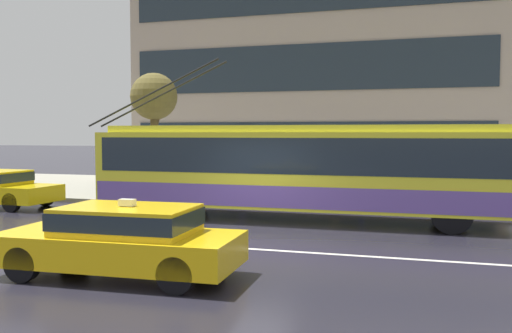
{
  "coord_description": "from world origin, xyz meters",
  "views": [
    {
      "loc": [
        4.35,
        -12.77,
        2.57
      ],
      "look_at": [
        -0.56,
        3.29,
        1.54
      ],
      "focal_mm": 39.04,
      "sensor_mm": 36.0,
      "label": 1
    }
  ],
  "objects_px": {
    "pedestrian_walking_past": "(334,155)",
    "pedestrian_at_shelter": "(437,176)",
    "pedestrian_waiting_by_pole": "(244,153)",
    "trolleybus": "(302,168)",
    "pedestrian_approaching_curb": "(363,157)",
    "street_tree_bare": "(154,99)",
    "taxi_oncoming_near": "(122,237)"
  },
  "relations": [
    {
      "from": "trolleybus",
      "to": "street_tree_bare",
      "type": "bearing_deg",
      "value": 150.0
    },
    {
      "from": "trolleybus",
      "to": "taxi_oncoming_near",
      "type": "xyz_separation_m",
      "value": [
        -1.68,
        -7.24,
        -0.84
      ]
    },
    {
      "from": "pedestrian_at_shelter",
      "to": "street_tree_bare",
      "type": "bearing_deg",
      "value": 179.7
    },
    {
      "from": "taxi_oncoming_near",
      "to": "pedestrian_walking_past",
      "type": "xyz_separation_m",
      "value": [
        1.97,
        11.24,
        1.07
      ]
    },
    {
      "from": "trolleybus",
      "to": "pedestrian_approaching_curb",
      "type": "distance_m",
      "value": 3.98
    },
    {
      "from": "pedestrian_approaching_curb",
      "to": "pedestrian_walking_past",
      "type": "relative_size",
      "value": 0.98
    },
    {
      "from": "pedestrian_walking_past",
      "to": "pedestrian_at_shelter",
      "type": "bearing_deg",
      "value": -2.15
    },
    {
      "from": "trolleybus",
      "to": "street_tree_bare",
      "type": "distance_m",
      "value": 8.19
    },
    {
      "from": "trolleybus",
      "to": "pedestrian_approaching_curb",
      "type": "height_order",
      "value": "trolleybus"
    },
    {
      "from": "trolleybus",
      "to": "pedestrian_at_shelter",
      "type": "relative_size",
      "value": 7.93
    },
    {
      "from": "pedestrian_waiting_by_pole",
      "to": "street_tree_bare",
      "type": "xyz_separation_m",
      "value": [
        -3.54,
        -0.53,
        2.08
      ]
    },
    {
      "from": "street_tree_bare",
      "to": "pedestrian_approaching_curb",
      "type": "bearing_deg",
      "value": -1.4
    },
    {
      "from": "pedestrian_approaching_curb",
      "to": "trolleybus",
      "type": "bearing_deg",
      "value": -110.33
    },
    {
      "from": "pedestrian_approaching_curb",
      "to": "pedestrian_waiting_by_pole",
      "type": "distance_m",
      "value": 4.7
    },
    {
      "from": "taxi_oncoming_near",
      "to": "pedestrian_approaching_curb",
      "type": "distance_m",
      "value": 11.43
    },
    {
      "from": "pedestrian_at_shelter",
      "to": "taxi_oncoming_near",
      "type": "bearing_deg",
      "value": -116.42
    },
    {
      "from": "pedestrian_approaching_curb",
      "to": "pedestrian_waiting_by_pole",
      "type": "relative_size",
      "value": 0.98
    },
    {
      "from": "taxi_oncoming_near",
      "to": "pedestrian_approaching_curb",
      "type": "height_order",
      "value": "pedestrian_approaching_curb"
    },
    {
      "from": "pedestrian_at_shelter",
      "to": "pedestrian_approaching_curb",
      "type": "xyz_separation_m",
      "value": [
        -2.46,
        -0.14,
        0.6
      ]
    },
    {
      "from": "trolleybus",
      "to": "pedestrian_at_shelter",
      "type": "distance_m",
      "value": 5.47
    },
    {
      "from": "pedestrian_at_shelter",
      "to": "pedestrian_waiting_by_pole",
      "type": "height_order",
      "value": "pedestrian_waiting_by_pole"
    },
    {
      "from": "pedestrian_approaching_curb",
      "to": "pedestrian_waiting_by_pole",
      "type": "xyz_separation_m",
      "value": [
        -4.65,
        0.73,
        0.08
      ]
    },
    {
      "from": "pedestrian_walking_past",
      "to": "pedestrian_waiting_by_pole",
      "type": "xyz_separation_m",
      "value": [
        -3.55,
        0.45,
        0.01
      ]
    },
    {
      "from": "taxi_oncoming_near",
      "to": "pedestrian_at_shelter",
      "type": "relative_size",
      "value": 2.67
    },
    {
      "from": "pedestrian_approaching_curb",
      "to": "street_tree_bare",
      "type": "bearing_deg",
      "value": 178.6
    },
    {
      "from": "pedestrian_at_shelter",
      "to": "pedestrian_walking_past",
      "type": "xyz_separation_m",
      "value": [
        -3.55,
        0.13,
        0.66
      ]
    },
    {
      "from": "pedestrian_waiting_by_pole",
      "to": "pedestrian_walking_past",
      "type": "bearing_deg",
      "value": -7.23
    },
    {
      "from": "trolleybus",
      "to": "pedestrian_waiting_by_pole",
      "type": "bearing_deg",
      "value": 126.23
    },
    {
      "from": "trolleybus",
      "to": "pedestrian_waiting_by_pole",
      "type": "height_order",
      "value": "trolleybus"
    },
    {
      "from": "trolleybus",
      "to": "pedestrian_waiting_by_pole",
      "type": "relative_size",
      "value": 6.46
    },
    {
      "from": "pedestrian_walking_past",
      "to": "street_tree_bare",
      "type": "distance_m",
      "value": 7.4
    },
    {
      "from": "trolleybus",
      "to": "pedestrian_walking_past",
      "type": "distance_m",
      "value": 4.02
    }
  ]
}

